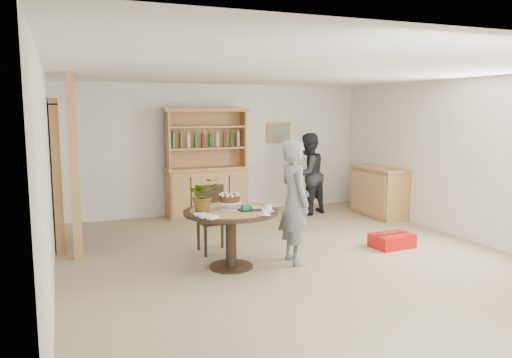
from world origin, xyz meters
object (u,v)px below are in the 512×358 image
Objects in this scene: hutch at (206,180)px; dining_table at (231,222)px; teen_boy at (295,202)px; red_suitcase at (392,241)px; sideboard at (379,192)px; dining_chair at (212,214)px; adult_person at (308,174)px.

hutch is 3.23m from dining_table.
teen_boy is (0.27, -3.28, 0.13)m from hutch.
red_suitcase is (1.93, -3.15, -0.59)m from hutch.
dining_table is at bearing -151.89° from sideboard.
hutch is 3.29m from teen_boy.
red_suitcase is (2.52, 0.03, -0.50)m from dining_table.
red_suitcase is at bearing -120.14° from sideboard.
sideboard is 1.99× the size of red_suitcase.
dining_chair is at bearing -104.01° from hutch.
dining_chair is at bearing 44.29° from teen_boy.
hutch is 1.70× the size of dining_table.
dining_chair is at bearing 90.07° from dining_table.
dining_table is (-3.62, -1.94, 0.13)m from sideboard.
dining_table reaches higher than red_suitcase.
dining_table is 0.73× the size of teen_boy.
hutch is at bearing 6.44° from teen_boy.
adult_person is 2.49× the size of red_suitcase.
dining_chair is 3.02m from adult_person.
adult_person reaches higher than sideboard.
dining_chair is 0.58× the size of teen_boy.
dining_table is at bearing -90.61° from dining_chair.
dining_table is 0.83m from dining_chair.
sideboard is at bearing -51.91° from teen_boy.
red_suitcase is at bearing -83.71° from teen_boy.
teen_boy is at bearing 38.52° from adult_person.
teen_boy reaches higher than adult_person.
hutch is 2.16× the size of dining_chair.
sideboard reaches higher than red_suitcase.
hutch is 1.62× the size of sideboard.
red_suitcase is (2.52, -0.80, -0.43)m from dining_chair.
hutch is at bearing 75.31° from dining_chair.
sideboard is 1.05× the size of dining_table.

